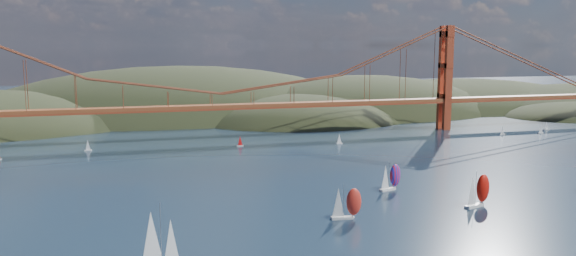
# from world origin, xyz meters

# --- Properties ---
(headlands) EXTENTS (725.00, 225.00, 96.00)m
(headlands) POSITION_xyz_m (44.95, 278.29, -12.46)
(headlands) COLOR black
(headlands) RESTS_ON ground
(bridge) EXTENTS (552.00, 12.00, 55.00)m
(bridge) POSITION_xyz_m (-1.75, 180.00, 32.23)
(bridge) COLOR brown
(bridge) RESTS_ON ground
(sloop_navy) EXTENTS (9.60, 7.55, 13.99)m
(sloop_navy) POSITION_xyz_m (-38.67, 25.56, 6.18)
(sloop_navy) COLOR black
(sloop_navy) RESTS_ON ground
(racer_0) EXTENTS (8.13, 3.81, 9.18)m
(racer_0) POSITION_xyz_m (10.12, 47.09, 4.34)
(racer_0) COLOR silver
(racer_0) RESTS_ON ground
(racer_1) EXTENTS (9.11, 5.57, 10.19)m
(racer_1) POSITION_xyz_m (49.57, 47.32, 4.82)
(racer_1) COLOR silver
(racer_1) RESTS_ON ground
(racer_rwb) EXTENTS (8.13, 4.93, 9.10)m
(racer_rwb) POSITION_xyz_m (34.38, 70.61, 4.30)
(racer_rwb) COLOR white
(racer_rwb) RESTS_ON ground
(distant_boat_3) EXTENTS (3.00, 2.00, 4.70)m
(distant_boat_3) POSITION_xyz_m (-60.19, 165.92, 2.41)
(distant_boat_3) COLOR silver
(distant_boat_3) RESTS_ON ground
(distant_boat_4) EXTENTS (3.00, 2.00, 4.70)m
(distant_boat_4) POSITION_xyz_m (137.88, 154.16, 2.41)
(distant_boat_4) COLOR silver
(distant_boat_4) RESTS_ON ground
(distant_boat_5) EXTENTS (3.00, 2.00, 4.70)m
(distant_boat_5) POSITION_xyz_m (159.56, 152.44, 2.41)
(distant_boat_5) COLOR silver
(distant_boat_5) RESTS_ON ground
(distant_boat_6) EXTENTS (3.00, 2.00, 4.70)m
(distant_boat_6) POSITION_xyz_m (170.93, 161.43, 2.41)
(distant_boat_6) COLOR silver
(distant_boat_6) RESTS_ON ground
(distant_boat_8) EXTENTS (3.00, 2.00, 4.70)m
(distant_boat_8) POSITION_xyz_m (49.25, 152.16, 2.41)
(distant_boat_8) COLOR silver
(distant_boat_8) RESTS_ON ground
(distant_boat_9) EXTENTS (3.00, 2.00, 4.70)m
(distant_boat_9) POSITION_xyz_m (4.48, 158.73, 2.41)
(distant_boat_9) COLOR silver
(distant_boat_9) RESTS_ON ground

